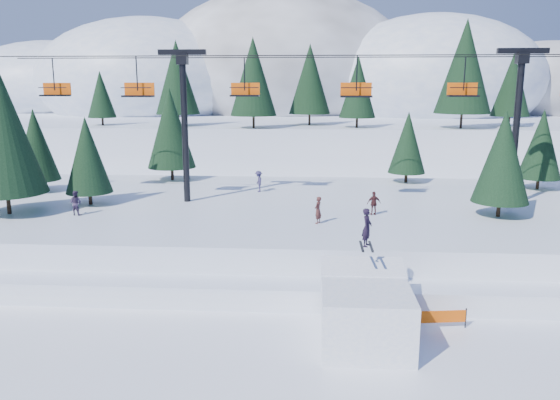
# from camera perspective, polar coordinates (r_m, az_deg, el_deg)

# --- Properties ---
(ground) EXTENTS (160.00, 160.00, 0.00)m
(ground) POSITION_cam_1_polar(r_m,az_deg,el_deg) (21.50, 3.63, -17.15)
(ground) COLOR white
(ground) RESTS_ON ground
(mid_shelf) EXTENTS (70.00, 22.00, 2.50)m
(mid_shelf) POSITION_cam_1_polar(r_m,az_deg,el_deg) (37.94, 3.77, -2.16)
(mid_shelf) COLOR white
(mid_shelf) RESTS_ON ground
(berm) EXTENTS (70.00, 6.00, 1.10)m
(berm) POSITION_cam_1_polar(r_m,az_deg,el_deg) (28.57, 3.71, -8.38)
(berm) COLOR white
(berm) RESTS_ON ground
(mountain_ridge) EXTENTS (119.00, 61.07, 26.46)m
(mountain_ridge) POSITION_cam_1_polar(r_m,az_deg,el_deg) (92.27, 0.69, 11.37)
(mountain_ridge) COLOR white
(mountain_ridge) RESTS_ON ground
(jump_kicker) EXTENTS (3.59, 4.89, 5.32)m
(jump_kicker) POSITION_cam_1_polar(r_m,az_deg,el_deg) (23.21, 8.89, -11.37)
(jump_kicker) COLOR white
(jump_kicker) RESTS_ON ground
(chairlift) EXTENTS (46.00, 3.21, 10.28)m
(chairlift) POSITION_cam_1_polar(r_m,az_deg,el_deg) (36.90, 5.70, 10.09)
(chairlift) COLOR black
(chairlift) RESTS_ON mid_shelf
(conifer_stand) EXTENTS (61.68, 17.67, 9.85)m
(conifer_stand) POSITION_cam_1_polar(r_m,az_deg,el_deg) (37.81, 4.15, 6.84)
(conifer_stand) COLOR black
(conifer_stand) RESTS_ON mid_shelf
(distant_skiers) EXTENTS (28.60, 10.94, 1.70)m
(distant_skiers) POSITION_cam_1_polar(r_m,az_deg,el_deg) (37.68, 2.35, 0.95)
(distant_skiers) COLOR #421E1F
(distant_skiers) RESTS_ON mid_shelf
(banner_near) EXTENTS (2.83, 0.46, 0.90)m
(banner_near) POSITION_cam_1_polar(r_m,az_deg,el_deg) (25.22, 15.86, -11.68)
(banner_near) COLOR black
(banner_near) RESTS_ON ground
(banner_far) EXTENTS (2.68, 1.05, 0.90)m
(banner_far) POSITION_cam_1_polar(r_m,az_deg,el_deg) (28.91, 23.30, -9.14)
(banner_far) COLOR black
(banner_far) RESTS_ON ground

